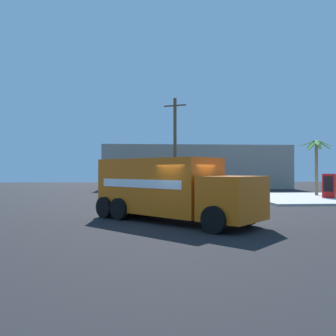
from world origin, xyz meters
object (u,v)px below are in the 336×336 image
Objects in this scene: delivery_truck at (169,188)px; vending_machine_red at (329,186)px; utility_pole at (175,145)px; palm_tree_far at (316,156)px.

delivery_truck reaches higher than vending_machine_red.
utility_pole reaches higher than delivery_truck.
delivery_truck is 1.54× the size of palm_tree_far.
palm_tree_far is at bearing 43.75° from delivery_truck.
vending_machine_red is at bearing -98.15° from palm_tree_far.
delivery_truck is at bearing -136.25° from palm_tree_far.
utility_pole is at bearing 160.56° from palm_tree_far.
palm_tree_far is at bearing -19.44° from utility_pole.
palm_tree_far reaches higher than delivery_truck.
utility_pole is (-11.77, 4.15, 1.26)m from palm_tree_far.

